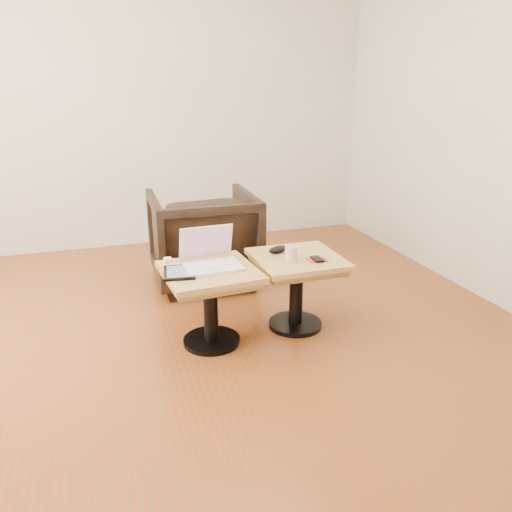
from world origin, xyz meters
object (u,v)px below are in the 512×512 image
object	(u,v)px
side_table_left	(210,288)
side_table_right	(297,274)
laptop	(211,259)
striped_cup	(291,254)
armchair	(203,238)

from	to	relation	value
side_table_left	side_table_right	bearing A→B (deg)	-0.27
side_table_left	side_table_right	xyz separation A→B (m)	(0.57, 0.05, 0.00)
side_table_left	side_table_right	world-z (taller)	same
side_table_left	laptop	size ratio (longest dim) A/B	1.69
side_table_right	striped_cup	distance (m)	0.20
striped_cup	armchair	bearing A→B (deg)	107.34
striped_cup	armchair	xyz separation A→B (m)	(-0.32, 1.03, -0.17)
side_table_left	armchair	xyz separation A→B (m)	(0.18, 1.00, 0.00)
side_table_right	striped_cup	size ratio (longest dim) A/B	5.55
side_table_left	armchair	distance (m)	1.01
side_table_right	laptop	bearing A→B (deg)	179.38
laptop	armchair	bearing A→B (deg)	77.75
side_table_left	striped_cup	world-z (taller)	striped_cup
striped_cup	side_table_right	bearing A→B (deg)	46.21
laptop	striped_cup	distance (m)	0.48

